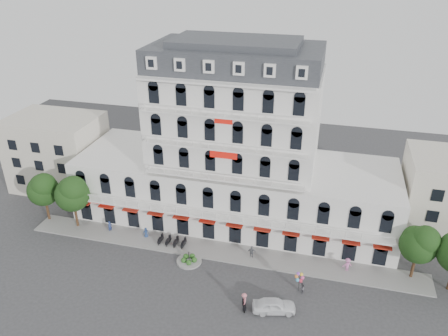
% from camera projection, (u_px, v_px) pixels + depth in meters
% --- Properties ---
extents(ground, '(120.00, 120.00, 0.00)m').
position_uv_depth(ground, '(197.00, 299.00, 49.77)').
color(ground, '#38383A').
rests_on(ground, ground).
extents(sidewalk, '(53.00, 4.00, 0.16)m').
position_uv_depth(sidewalk, '(218.00, 251.00, 57.50)').
color(sidewalk, gray).
rests_on(sidewalk, ground).
extents(main_building, '(45.00, 15.00, 25.80)m').
position_uv_depth(main_building, '(235.00, 155.00, 60.78)').
color(main_building, silver).
rests_on(main_building, ground).
extents(flank_building_west, '(14.00, 10.00, 12.00)m').
position_uv_depth(flank_building_west, '(58.00, 152.00, 71.04)').
color(flank_building_west, beige).
rests_on(flank_building_west, ground).
extents(traffic_island, '(3.20, 3.20, 1.60)m').
position_uv_depth(traffic_island, '(189.00, 260.00, 55.50)').
color(traffic_island, gray).
rests_on(traffic_island, ground).
extents(parked_scooter_row, '(4.40, 1.80, 1.10)m').
position_uv_depth(parked_scooter_row, '(172.00, 245.00, 58.79)').
color(parked_scooter_row, black).
rests_on(parked_scooter_row, ground).
extents(tree_west_outer, '(4.50, 4.48, 7.76)m').
position_uv_depth(tree_west_outer, '(43.00, 188.00, 61.78)').
color(tree_west_outer, '#382314').
rests_on(tree_west_outer, ground).
extents(tree_west_inner, '(4.76, 4.76, 8.25)m').
position_uv_depth(tree_west_inner, '(72.00, 192.00, 60.07)').
color(tree_west_inner, '#382314').
rests_on(tree_west_inner, ground).
extents(tree_east_inner, '(4.40, 4.37, 7.57)m').
position_uv_depth(tree_east_inner, '(420.00, 243.00, 50.62)').
color(tree_east_inner, '#382314').
rests_on(tree_east_inner, ground).
extents(parked_car, '(5.08, 3.00, 1.62)m').
position_uv_depth(parked_car, '(274.00, 305.00, 47.75)').
color(parked_car, white).
rests_on(parked_car, ground).
extents(rider_center, '(0.90, 1.67, 2.15)m').
position_uv_depth(rider_center, '(244.00, 301.00, 47.95)').
color(rider_center, black).
rests_on(rider_center, ground).
extents(pedestrian_left, '(0.90, 0.77, 1.56)m').
position_uv_depth(pedestrian_left, '(146.00, 233.00, 59.95)').
color(pedestrian_left, navy).
rests_on(pedestrian_left, ground).
extents(pedestrian_mid, '(1.14, 0.57, 1.87)m').
position_uv_depth(pedestrian_mid, '(252.00, 252.00, 55.88)').
color(pedestrian_mid, slate).
rests_on(pedestrian_mid, ground).
extents(pedestrian_right, '(1.39, 1.09, 1.90)m').
position_uv_depth(pedestrian_right, '(347.00, 265.00, 53.64)').
color(pedestrian_right, pink).
rests_on(pedestrian_right, ground).
extents(pedestrian_far, '(0.62, 0.73, 1.68)m').
position_uv_depth(pedestrian_far, '(110.00, 227.00, 61.14)').
color(pedestrian_far, navy).
rests_on(pedestrian_far, ground).
extents(balloon_vendor, '(1.27, 1.20, 2.45)m').
position_uv_depth(balloon_vendor, '(301.00, 283.00, 50.19)').
color(balloon_vendor, '#58565D').
rests_on(balloon_vendor, ground).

